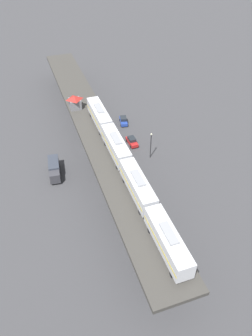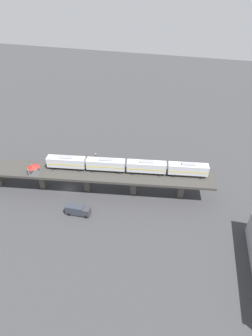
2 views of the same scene
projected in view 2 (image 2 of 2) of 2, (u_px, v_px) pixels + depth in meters
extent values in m
plane|color=#38383A|center=(69.00, 189.00, 86.94)|extent=(400.00, 400.00, 0.00)
cube|color=#393733|center=(66.00, 172.00, 82.92)|extent=(26.92, 91.79, 0.80)
cube|color=#47443F|center=(42.00, 179.00, 85.74)|extent=(2.13, 2.13, 6.50)
cube|color=#47443F|center=(87.00, 182.00, 84.51)|extent=(2.13, 2.13, 6.50)
cube|color=#47443F|center=(133.00, 185.00, 83.29)|extent=(2.13, 2.13, 6.50)
cube|color=#47443F|center=(181.00, 188.00, 82.06)|extent=(2.13, 2.13, 6.50)
cube|color=silver|center=(66.00, 162.00, 82.33)|extent=(5.18, 12.32, 3.10)
cube|color=gold|center=(66.00, 163.00, 82.50)|extent=(5.17, 12.09, 0.24)
cube|color=gray|center=(66.00, 157.00, 81.32)|extent=(2.22, 4.40, 0.36)
cylinder|color=black|center=(56.00, 164.00, 84.87)|extent=(0.39, 0.87, 0.84)
cylinder|color=black|center=(53.00, 169.00, 82.94)|extent=(0.39, 0.87, 0.84)
cylinder|color=black|center=(81.00, 166.00, 84.18)|extent=(0.39, 0.87, 0.84)
cylinder|color=black|center=(79.00, 170.00, 82.26)|extent=(0.39, 0.87, 0.84)
cube|color=silver|center=(106.00, 164.00, 81.30)|extent=(5.18, 12.32, 3.10)
cube|color=gold|center=(106.00, 165.00, 81.47)|extent=(5.17, 12.09, 0.24)
cube|color=gray|center=(106.00, 159.00, 80.29)|extent=(2.22, 4.40, 0.36)
cylinder|color=black|center=(94.00, 167.00, 83.84)|extent=(0.39, 0.87, 0.84)
cylinder|color=black|center=(92.00, 171.00, 81.91)|extent=(0.39, 0.87, 0.84)
cylinder|color=black|center=(120.00, 168.00, 83.15)|extent=(0.39, 0.87, 0.84)
cylinder|color=black|center=(119.00, 173.00, 81.23)|extent=(0.39, 0.87, 0.84)
cube|color=silver|center=(146.00, 166.00, 80.27)|extent=(5.18, 12.32, 3.10)
cube|color=gold|center=(146.00, 167.00, 80.44)|extent=(5.17, 12.09, 0.24)
cube|color=gray|center=(147.00, 162.00, 79.26)|extent=(2.22, 4.40, 0.36)
cylinder|color=black|center=(133.00, 169.00, 82.81)|extent=(0.39, 0.87, 0.84)
cylinder|color=black|center=(132.00, 173.00, 80.89)|extent=(0.39, 0.87, 0.84)
cylinder|color=black|center=(160.00, 171.00, 82.12)|extent=(0.39, 0.87, 0.84)
cylinder|color=black|center=(160.00, 175.00, 80.20)|extent=(0.39, 0.87, 0.84)
cube|color=silver|center=(188.00, 169.00, 79.24)|extent=(5.18, 12.32, 3.10)
cube|color=gold|center=(188.00, 170.00, 79.41)|extent=(5.17, 12.09, 0.24)
cube|color=gray|center=(189.00, 164.00, 78.23)|extent=(2.22, 4.40, 0.36)
cylinder|color=black|center=(173.00, 171.00, 81.78)|extent=(0.39, 0.87, 0.84)
cylinder|color=black|center=(173.00, 176.00, 79.86)|extent=(0.39, 0.87, 0.84)
cylinder|color=black|center=(200.00, 173.00, 81.09)|extent=(0.39, 0.87, 0.84)
cylinder|color=black|center=(201.00, 178.00, 79.17)|extent=(0.39, 0.87, 0.84)
cube|color=slate|center=(34.00, 170.00, 80.76)|extent=(3.31, 3.31, 2.50)
pyramid|color=maroon|center=(33.00, 166.00, 79.77)|extent=(3.81, 3.81, 0.90)
cube|color=#AD1E1E|center=(78.00, 171.00, 93.98)|extent=(2.80, 4.70, 0.80)
cube|color=#1E2328|center=(77.00, 169.00, 93.53)|extent=(2.12, 2.53, 0.76)
cylinder|color=black|center=(74.00, 170.00, 94.98)|extent=(0.39, 0.70, 0.66)
cylinder|color=black|center=(73.00, 173.00, 93.60)|extent=(0.39, 0.70, 0.66)
cylinder|color=black|center=(82.00, 170.00, 94.83)|extent=(0.39, 0.70, 0.66)
cylinder|color=black|center=(81.00, 173.00, 93.45)|extent=(0.39, 0.70, 0.66)
cube|color=#233D93|center=(52.00, 167.00, 95.71)|extent=(1.81, 4.40, 0.80)
cube|color=#1E2328|center=(51.00, 165.00, 95.29)|extent=(1.64, 2.20, 0.76)
cylinder|color=black|center=(50.00, 166.00, 96.95)|extent=(0.24, 0.66, 0.66)
cylinder|color=black|center=(47.00, 169.00, 95.63)|extent=(0.24, 0.66, 0.66)
cylinder|color=black|center=(57.00, 167.00, 96.26)|extent=(0.24, 0.66, 0.66)
cylinder|color=black|center=(54.00, 170.00, 94.93)|extent=(0.24, 0.66, 0.66)
cube|color=#333338|center=(87.00, 212.00, 75.97)|extent=(2.38, 2.20, 2.30)
cube|color=#2D333D|center=(75.00, 209.00, 76.47)|extent=(2.78, 5.39, 2.70)
cylinder|color=black|center=(86.00, 217.00, 75.86)|extent=(0.44, 1.03, 1.00)
cylinder|color=black|center=(88.00, 212.00, 77.43)|extent=(0.44, 1.03, 1.00)
cylinder|color=black|center=(69.00, 214.00, 76.70)|extent=(0.44, 1.03, 1.00)
cylinder|color=black|center=(72.00, 209.00, 78.35)|extent=(0.44, 1.03, 1.00)
cylinder|color=black|center=(96.00, 162.00, 93.87)|extent=(0.20, 0.20, 6.50)
sphere|color=beige|center=(96.00, 154.00, 91.85)|extent=(0.44, 0.44, 0.44)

